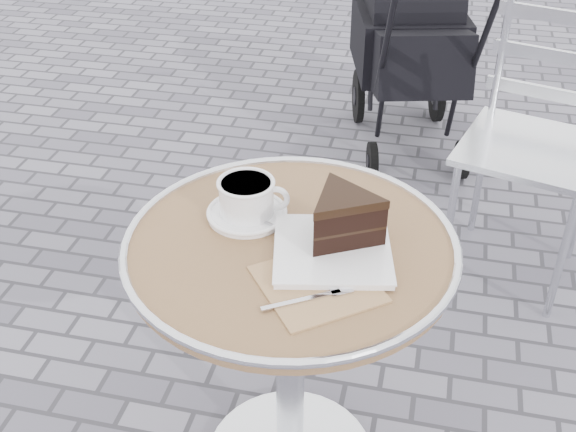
% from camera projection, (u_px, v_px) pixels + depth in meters
% --- Properties ---
extents(cafe_table, '(0.72, 0.72, 0.74)m').
position_uv_depth(cafe_table, '(290.00, 301.00, 1.62)').
color(cafe_table, silver).
rests_on(cafe_table, ground).
extents(cappuccino_set, '(0.20, 0.17, 0.09)m').
position_uv_depth(cappuccino_set, '(248.00, 201.00, 1.58)').
color(cappuccino_set, white).
rests_on(cappuccino_set, cafe_table).
extents(cake_plate_set, '(0.30, 0.39, 0.13)m').
position_uv_depth(cake_plate_set, '(340.00, 226.00, 1.48)').
color(cake_plate_set, '#A17858').
rests_on(cake_plate_set, cafe_table).
extents(bistro_chair, '(0.53, 0.53, 0.96)m').
position_uv_depth(bistro_chair, '(545.00, 109.00, 2.36)').
color(bistro_chair, silver).
rests_on(bistro_chair, ground).
extents(baby_stroller, '(0.63, 0.99, 0.96)m').
position_uv_depth(baby_stroller, '(411.00, 54.00, 3.19)').
color(baby_stroller, black).
rests_on(baby_stroller, ground).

